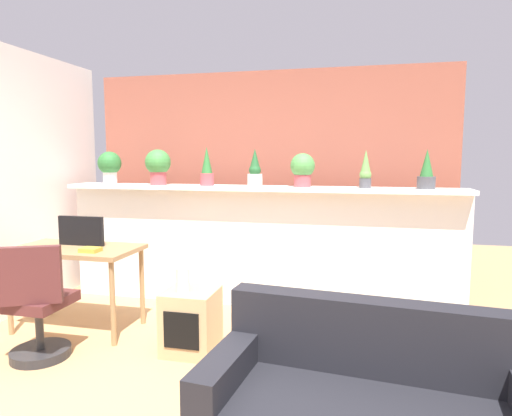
% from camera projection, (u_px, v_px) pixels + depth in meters
% --- Properties ---
extents(ground_plane, '(12.00, 12.00, 0.00)m').
position_uv_depth(ground_plane, '(182.00, 409.00, 2.73)').
color(ground_plane, tan).
extents(divider_wall, '(4.08, 0.16, 1.21)m').
position_uv_depth(divider_wall, '(256.00, 248.00, 4.59)').
color(divider_wall, white).
rests_on(divider_wall, ground).
extents(plant_shelf, '(4.08, 0.38, 0.04)m').
position_uv_depth(plant_shelf, '(256.00, 188.00, 4.48)').
color(plant_shelf, white).
rests_on(plant_shelf, divider_wall).
extents(brick_wall_behind, '(4.08, 0.10, 2.50)m').
position_uv_depth(brick_wall_behind, '(268.00, 183.00, 5.10)').
color(brick_wall_behind, '#9E5442').
rests_on(brick_wall_behind, ground).
extents(potted_plant_0, '(0.25, 0.25, 0.35)m').
position_uv_depth(potted_plant_0, '(110.00, 165.00, 4.85)').
color(potted_plant_0, silver).
rests_on(potted_plant_0, plant_shelf).
extents(potted_plant_1, '(0.27, 0.27, 0.37)m').
position_uv_depth(potted_plant_1, '(158.00, 165.00, 4.66)').
color(potted_plant_1, '#B7474C').
rests_on(potted_plant_1, plant_shelf).
extents(potted_plant_2, '(0.14, 0.14, 0.40)m').
position_uv_depth(potted_plant_2, '(207.00, 168.00, 4.54)').
color(potted_plant_2, '#B7474C').
rests_on(potted_plant_2, plant_shelf).
extents(potted_plant_3, '(0.15, 0.15, 0.38)m').
position_uv_depth(potted_plant_3, '(255.00, 171.00, 4.43)').
color(potted_plant_3, silver).
rests_on(potted_plant_3, plant_shelf).
extents(potted_plant_4, '(0.24, 0.24, 0.33)m').
position_uv_depth(potted_plant_4, '(303.00, 168.00, 4.37)').
color(potted_plant_4, '#B7474C').
rests_on(potted_plant_4, plant_shelf).
extents(potted_plant_5, '(0.11, 0.11, 0.36)m').
position_uv_depth(potted_plant_5, '(366.00, 171.00, 4.20)').
color(potted_plant_5, '#4C4C51').
rests_on(potted_plant_5, plant_shelf).
extents(potted_plant_6, '(0.16, 0.16, 0.37)m').
position_uv_depth(potted_plant_6, '(427.00, 172.00, 4.07)').
color(potted_plant_6, '#4C4C51').
rests_on(potted_plant_6, plant_shelf).
extents(desk, '(1.10, 0.60, 0.75)m').
position_uv_depth(desk, '(76.00, 256.00, 3.93)').
color(desk, '#99754C').
rests_on(desk, ground).
extents(tv_monitor, '(0.44, 0.04, 0.27)m').
position_uv_depth(tv_monitor, '(81.00, 231.00, 3.98)').
color(tv_monitor, black).
rests_on(tv_monitor, desk).
extents(office_chair, '(0.51, 0.52, 0.91)m').
position_uv_depth(office_chair, '(36.00, 311.00, 3.34)').
color(office_chair, '#262628').
rests_on(office_chair, ground).
extents(side_cube_shelf, '(0.40, 0.41, 0.50)m').
position_uv_depth(side_cube_shelf, '(191.00, 321.00, 3.50)').
color(side_cube_shelf, tan).
rests_on(side_cube_shelf, ground).
extents(vase_on_shelf, '(0.10, 0.10, 0.19)m').
position_uv_depth(vase_on_shelf, '(183.00, 280.00, 3.44)').
color(vase_on_shelf, silver).
rests_on(vase_on_shelf, side_cube_shelf).
extents(book_on_desk, '(0.16, 0.12, 0.04)m').
position_uv_depth(book_on_desk, '(90.00, 250.00, 3.72)').
color(book_on_desk, gold).
rests_on(book_on_desk, desk).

